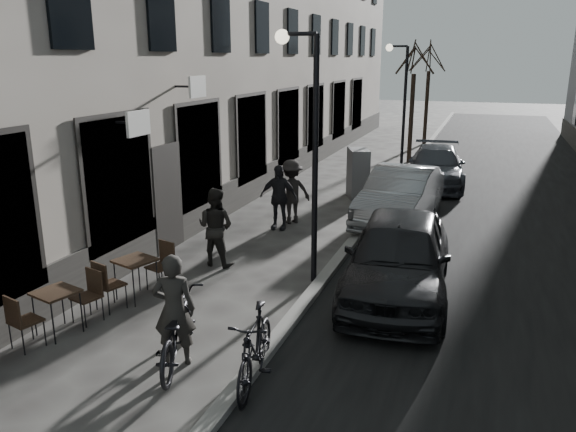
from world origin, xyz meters
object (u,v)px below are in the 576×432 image
Objects in this scene: bistro_set_c at (136,275)px; utility_cabinet at (358,173)px; streetlamp_near at (307,131)px; pedestrian_mid at (291,192)px; tree_far at (430,56)px; streetlamp_far at (401,95)px; moped at (255,348)px; bistro_set_b at (57,308)px; bicycle at (175,330)px; car_far at (436,167)px; car_mid at (400,195)px; pedestrian_far at (278,197)px; tree_near at (415,56)px; car_near at (398,256)px; pedestrian_near at (216,227)px.

utility_cabinet reaches higher than bistro_set_c.
streetlamp_near is 2.80× the size of pedestrian_mid.
tree_far is 3.14× the size of pedestrian_mid.
moped is at bearing -88.13° from streetlamp_far.
bicycle reaches higher than bistro_set_b.
car_mid is at bearing -100.62° from car_far.
pedestrian_far is at bearing 36.45° from pedestrian_mid.
bistro_set_b is at bearing -111.51° from car_mid.
car_far is at bearing -119.09° from bicycle.
streetlamp_near is 2.71× the size of moped.
pedestrian_mid reaches higher than moped.
tree_near is 6.00m from tree_far.
utility_cabinet is (-0.70, -13.39, -3.84)m from tree_far.
bicycle reaches higher than bistro_set_c.
tree_near is 19.34m from bicycle.
tree_far reaches higher than pedestrian_far.
car_far is (-0.28, 10.56, -0.12)m from car_near.
streetlamp_far is 2.84× the size of pedestrian_near.
pedestrian_mid is at bearing -123.18° from car_far.
pedestrian_near reaches higher than bistro_set_c.
streetlamp_near is 2.85× the size of pedestrian_far.
utility_cabinet reaches higher than bistro_set_b.
streetlamp_far is 8.50m from pedestrian_mid.
pedestrian_mid is (1.49, 7.72, 0.43)m from bistro_set_b.
car_far is (2.29, 2.80, -0.12)m from utility_cabinet.
streetlamp_near is at bearing -108.73° from utility_cabinet.
bistro_set_b is (-3.22, -3.73, -2.68)m from streetlamp_near.
utility_cabinet is 0.90× the size of pedestrian_mid.
streetlamp_near is 5.77m from car_mid.
car_far is 14.46m from moped.
tree_near is at bearing -90.00° from tree_far.
pedestrian_far is at bearing -102.08° from streetlamp_far.
pedestrian_mid is at bearing 97.41° from bistro_set_c.
pedestrian_mid is 0.37× the size of car_far.
car_far is at bearing 87.38° from car_near.
tree_far reaches higher than bistro_set_b.
tree_far reaches higher than bistro_set_c.
pedestrian_near is 3.11m from pedestrian_far.
pedestrian_mid reaches higher than car_far.
car_mid is at bearing 78.48° from bistro_set_c.
streetlamp_near reaches higher than bicycle.
pedestrian_far is (-1.23, -4.32, 0.07)m from utility_cabinet.
streetlamp_near is at bearing -90.20° from tree_far.
tree_near is at bearing 95.32° from bistro_set_b.
car_near is (3.80, -3.44, -0.07)m from pedestrian_far.
bicycle is 1.38m from moped.
pedestrian_mid is at bearing -102.21° from streetlamp_far.
car_mid reaches higher than bistro_set_c.
pedestrian_far reaches higher than car_near.
streetlamp_far is 2.71× the size of moped.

